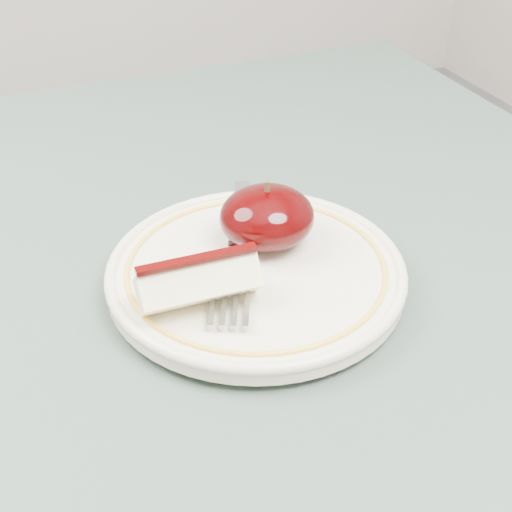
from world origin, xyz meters
name	(u,v)px	position (x,y,z in m)	size (l,w,h in m)	color
table	(178,387)	(0.00, 0.00, 0.66)	(0.90, 0.90, 0.75)	brown
plate	(256,271)	(0.07, -0.01, 0.76)	(0.22, 0.22, 0.02)	#F2E5CB
apple_half	(267,217)	(0.09, 0.02, 0.79)	(0.07, 0.07, 0.05)	black
apple_wedge	(199,282)	(0.01, -0.03, 0.79)	(0.08, 0.04, 0.04)	#FFF2BB
fork	(236,249)	(0.06, 0.02, 0.77)	(0.10, 0.18, 0.00)	gray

